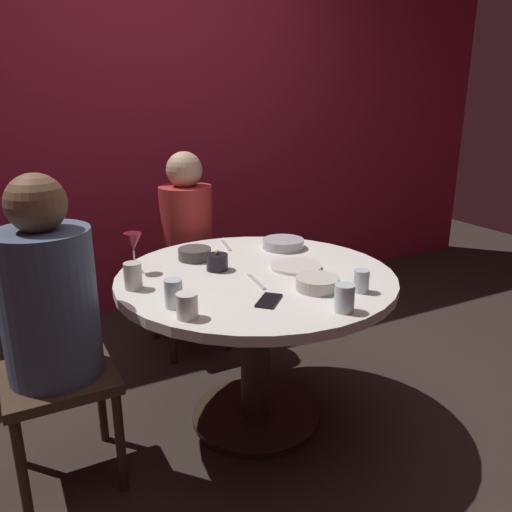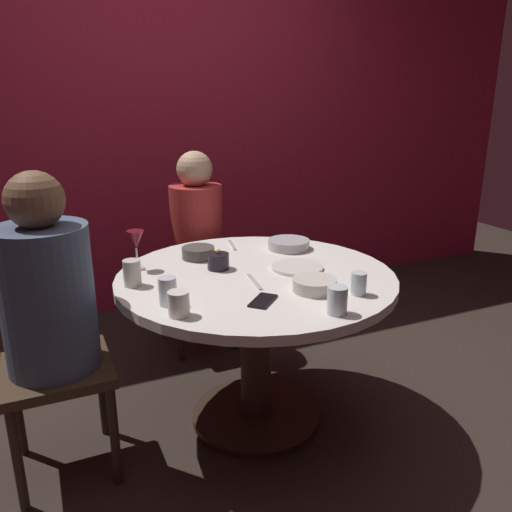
# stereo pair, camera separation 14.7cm
# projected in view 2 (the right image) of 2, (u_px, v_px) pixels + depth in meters

# --- Properties ---
(ground_plane) EXTENTS (8.00, 8.00, 0.00)m
(ground_plane) POSITION_uv_depth(u_px,v_px,m) (256.00, 417.00, 2.43)
(ground_plane) COLOR #2D231E
(back_wall) EXTENTS (6.00, 0.10, 2.60)m
(back_wall) POSITION_uv_depth(u_px,v_px,m) (159.00, 119.00, 3.44)
(back_wall) COLOR maroon
(back_wall) RESTS_ON ground
(dining_table) EXTENTS (1.20, 1.20, 0.72)m
(dining_table) POSITION_uv_depth(u_px,v_px,m) (256.00, 310.00, 2.26)
(dining_table) COLOR silver
(dining_table) RESTS_ON ground
(seated_diner_left) EXTENTS (0.40, 0.40, 1.22)m
(seated_diner_left) POSITION_uv_depth(u_px,v_px,m) (48.00, 298.00, 1.88)
(seated_diner_left) COLOR #3F2D1E
(seated_diner_left) RESTS_ON ground
(seated_diner_back) EXTENTS (0.40, 0.40, 1.17)m
(seated_diner_back) POSITION_uv_depth(u_px,v_px,m) (197.00, 229.00, 2.95)
(seated_diner_back) COLOR #3F2D1E
(seated_diner_back) RESTS_ON ground
(candle_holder) EXTENTS (0.10, 0.10, 0.09)m
(candle_holder) POSITION_uv_depth(u_px,v_px,m) (218.00, 261.00, 2.26)
(candle_holder) COLOR black
(candle_holder) RESTS_ON dining_table
(wine_glass) EXTENTS (0.08, 0.08, 0.18)m
(wine_glass) POSITION_uv_depth(u_px,v_px,m) (136.00, 241.00, 2.23)
(wine_glass) COLOR silver
(wine_glass) RESTS_ON dining_table
(dinner_plate) EXTENTS (0.23, 0.23, 0.01)m
(dinner_plate) POSITION_uv_depth(u_px,v_px,m) (297.00, 267.00, 2.27)
(dinner_plate) COLOR silver
(dinner_plate) RESTS_ON dining_table
(cell_phone) EXTENTS (0.15, 0.15, 0.01)m
(cell_phone) POSITION_uv_depth(u_px,v_px,m) (263.00, 301.00, 1.91)
(cell_phone) COLOR black
(cell_phone) RESTS_ON dining_table
(bowl_serving_large) EXTENTS (0.21, 0.21, 0.05)m
(bowl_serving_large) POSITION_uv_depth(u_px,v_px,m) (289.00, 244.00, 2.56)
(bowl_serving_large) COLOR #B7B7BC
(bowl_serving_large) RESTS_ON dining_table
(bowl_salad_center) EXTENTS (0.15, 0.15, 0.05)m
(bowl_salad_center) POSITION_uv_depth(u_px,v_px,m) (198.00, 253.00, 2.41)
(bowl_salad_center) COLOR #4C4742
(bowl_salad_center) RESTS_ON dining_table
(bowl_small_white) EXTENTS (0.17, 0.17, 0.05)m
(bowl_small_white) POSITION_uv_depth(u_px,v_px,m) (315.00, 285.00, 2.01)
(bowl_small_white) COLOR beige
(bowl_small_white) RESTS_ON dining_table
(cup_near_candle) EXTENTS (0.06, 0.06, 0.09)m
(cup_near_candle) POSITION_uv_depth(u_px,v_px,m) (359.00, 284.00, 1.97)
(cup_near_candle) COLOR silver
(cup_near_candle) RESTS_ON dining_table
(cup_by_left_diner) EXTENTS (0.08, 0.08, 0.09)m
(cup_by_left_diner) POSITION_uv_depth(u_px,v_px,m) (179.00, 304.00, 1.78)
(cup_by_left_diner) COLOR silver
(cup_by_left_diner) RESTS_ON dining_table
(cup_by_right_diner) EXTENTS (0.07, 0.07, 0.11)m
(cup_by_right_diner) POSITION_uv_depth(u_px,v_px,m) (168.00, 291.00, 1.87)
(cup_by_right_diner) COLOR silver
(cup_by_right_diner) RESTS_ON dining_table
(cup_center_front) EXTENTS (0.07, 0.07, 0.11)m
(cup_center_front) POSITION_uv_depth(u_px,v_px,m) (132.00, 273.00, 2.06)
(cup_center_front) COLOR beige
(cup_center_front) RESTS_ON dining_table
(cup_far_edge) EXTENTS (0.07, 0.07, 0.10)m
(cup_far_edge) POSITION_uv_depth(u_px,v_px,m) (337.00, 300.00, 1.80)
(cup_far_edge) COLOR silver
(cup_far_edge) RESTS_ON dining_table
(fork_near_plate) EXTENTS (0.05, 0.18, 0.01)m
(fork_near_plate) POSITION_uv_depth(u_px,v_px,m) (232.00, 245.00, 2.62)
(fork_near_plate) COLOR #B7B7BC
(fork_near_plate) RESTS_ON dining_table
(knife_near_plate) EXTENTS (0.04, 0.18, 0.01)m
(knife_near_plate) POSITION_uv_depth(u_px,v_px,m) (255.00, 282.00, 2.11)
(knife_near_plate) COLOR #B7B7BC
(knife_near_plate) RESTS_ON dining_table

